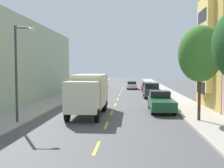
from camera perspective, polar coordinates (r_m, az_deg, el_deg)
name	(u,v)px	position (r m, az deg, el deg)	size (l,w,h in m)	color
ground_plane	(119,97)	(35.34, 1.49, -2.75)	(160.00, 160.00, 0.00)	#4C4C4F
sidewalk_left	(63,97)	(34.43, -10.57, -2.85)	(3.20, 120.00, 0.14)	#A39E93
sidewalk_right	(175,98)	(33.76, 13.47, -3.01)	(3.20, 120.00, 0.14)	#A39E93
lane_centerline_dashes	(117,102)	(29.88, 1.00, -3.86)	(0.14, 47.20, 0.01)	yellow
street_tree_second	(200,54)	(19.23, 18.65, 6.24)	(3.02, 3.02, 6.61)	#47331E
street_lamp	(18,66)	(18.70, -19.75, 3.67)	(1.35, 0.28, 6.49)	#38383D
delivery_box_truck	(89,92)	(21.56, -4.99, -1.68)	(2.43, 7.73, 3.26)	beige
parked_suv_charcoal	(151,90)	(34.27, 8.53, -1.32)	(1.98, 4.81, 1.93)	#333338
parked_sedan_sky	(102,83)	(54.56, -2.18, 0.19)	(1.80, 4.50, 1.43)	#7A9EC6
parked_pickup_silver	(83,92)	(33.52, -6.26, -1.68)	(2.13, 5.35, 1.73)	#B2B5BA
parked_wagon_red	(147,86)	(44.67, 7.66, -0.47)	(1.83, 4.70, 1.50)	#AD1E1E
parked_suv_black	(94,85)	(43.98, -3.86, -0.27)	(2.05, 4.84, 1.93)	black
parked_pickup_forest	(161,102)	(23.46, 10.60, -3.87)	(2.03, 5.31, 1.73)	#194C28
moving_white_sedan	(132,85)	(48.59, 4.34, -0.20)	(1.80, 4.50, 1.43)	silver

